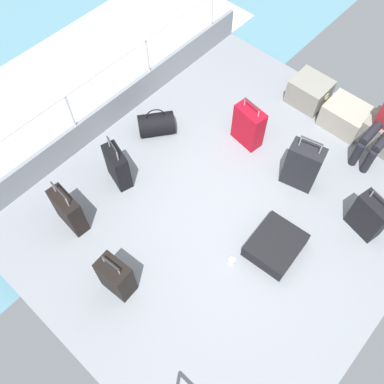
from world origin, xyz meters
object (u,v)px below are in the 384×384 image
at_px(cargo_crate_2, 383,134).
at_px(suitcase_4, 369,216).
at_px(suitcase_5, 275,245).
at_px(suitcase_6, 69,211).
at_px(suitcase_2, 302,166).
at_px(cargo_crate_1, 345,116).
at_px(suitcase_0, 248,126).
at_px(cargo_crate_0, 309,92).
at_px(suitcase_3, 118,166).
at_px(paper_cup, 231,261).
at_px(suitcase_1, 116,277).
at_px(duffel_bag, 156,124).

bearing_deg(cargo_crate_2, suitcase_4, -68.84).
relative_size(suitcase_5, suitcase_6, 0.87).
bearing_deg(suitcase_2, cargo_crate_2, 69.71).
relative_size(cargo_crate_1, suitcase_0, 0.85).
height_order(cargo_crate_2, suitcase_2, suitcase_2).
distance_m(cargo_crate_0, suitcase_3, 3.06).
xyz_separation_m(suitcase_3, paper_cup, (1.88, 0.07, -0.24)).
distance_m(cargo_crate_2, suitcase_1, 4.08).
relative_size(cargo_crate_1, suitcase_3, 0.82).
bearing_deg(suitcase_3, suitcase_4, 28.98).
bearing_deg(suitcase_6, suitcase_4, 41.01).
bearing_deg(suitcase_3, suitcase_5, 14.77).
relative_size(cargo_crate_0, suitcase_2, 0.65).
xyz_separation_m(suitcase_1, duffel_bag, (-1.31, 1.95, -0.13)).
height_order(suitcase_1, suitcase_2, suitcase_2).
xyz_separation_m(cargo_crate_1, paper_cup, (0.17, -2.75, -0.14)).
bearing_deg(suitcase_4, suitcase_1, -123.39).
bearing_deg(cargo_crate_0, cargo_crate_1, -4.18).
bearing_deg(suitcase_5, suitcase_2, 110.00).
bearing_deg(suitcase_1, suitcase_6, 170.12).
xyz_separation_m(suitcase_2, duffel_bag, (-2.00, -0.65, -0.19)).
bearing_deg(cargo_crate_0, suitcase_0, -100.01).
xyz_separation_m(suitcase_0, suitcase_6, (-0.80, -2.50, -0.02)).
relative_size(suitcase_1, suitcase_4, 0.97).
relative_size(cargo_crate_2, paper_cup, 5.68).
relative_size(suitcase_6, paper_cup, 7.84).
xyz_separation_m(cargo_crate_1, suitcase_3, (-1.71, -2.82, 0.11)).
distance_m(suitcase_2, suitcase_4, 1.00).
bearing_deg(duffel_bag, suitcase_4, 11.74).
distance_m(cargo_crate_2, suitcase_3, 3.67).
xyz_separation_m(cargo_crate_1, suitcase_2, (0.08, -1.25, 0.17)).
bearing_deg(suitcase_1, cargo_crate_1, 80.94).
distance_m(suitcase_4, duffel_bag, 3.07).
bearing_deg(suitcase_3, cargo_crate_0, 69.79).
bearing_deg(paper_cup, cargo_crate_1, 93.54).
bearing_deg(suitcase_4, paper_cup, -121.65).
bearing_deg(suitcase_5, duffel_bag, 171.52).
xyz_separation_m(duffel_bag, paper_cup, (2.09, -0.85, -0.11)).
xyz_separation_m(suitcase_2, suitcase_3, (-1.78, -1.57, -0.06)).
relative_size(cargo_crate_2, suitcase_3, 0.73).
relative_size(suitcase_1, suitcase_6, 0.90).
distance_m(suitcase_6, duffel_bag, 1.79).
bearing_deg(cargo_crate_0, suitcase_6, -105.28).
xyz_separation_m(cargo_crate_2, suitcase_6, (-2.23, -3.72, 0.09)).
distance_m(suitcase_2, suitcase_5, 1.10).
height_order(suitcase_2, suitcase_5, suitcase_2).
height_order(suitcase_4, suitcase_5, suitcase_4).
distance_m(suitcase_0, suitcase_5, 1.72).
bearing_deg(cargo_crate_0, suitcase_4, -37.53).
relative_size(cargo_crate_1, suitcase_1, 0.90).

